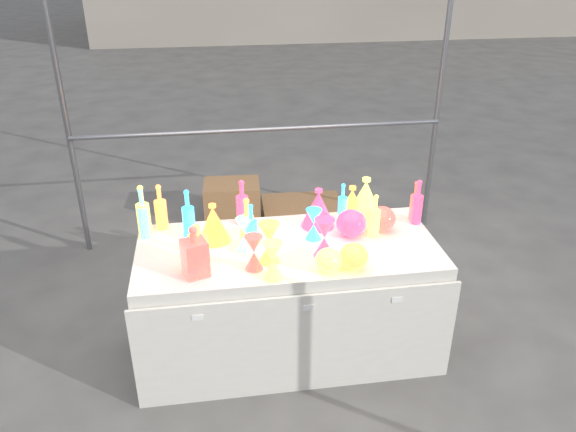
{
  "coord_description": "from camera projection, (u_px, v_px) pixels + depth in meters",
  "views": [
    {
      "loc": [
        -0.43,
        -2.88,
        2.43
      ],
      "look_at": [
        0.0,
        0.0,
        0.95
      ],
      "focal_mm": 35.0,
      "sensor_mm": 36.0,
      "label": 1
    }
  ],
  "objects": [
    {
      "name": "decanter_0",
      "position": [
        197.0,
        246.0,
        3.08
      ],
      "size": [
        0.12,
        0.12,
        0.27
      ],
      "primitive_type": null,
      "rotation": [
        0.0,
        0.0,
        -0.11
      ],
      "color": "#C51243",
      "rests_on": "display_table"
    },
    {
      "name": "globe_1",
      "position": [
        329.0,
        261.0,
        3.08
      ],
      "size": [
        0.18,
        0.18,
        0.12
      ],
      "primitive_type": null,
      "rotation": [
        0.0,
        0.0,
        -0.19
      ],
      "color": "#126775",
      "rests_on": "display_table"
    },
    {
      "name": "lampshade_0",
      "position": [
        213.0,
        223.0,
        3.36
      ],
      "size": [
        0.25,
        0.25,
        0.24
      ],
      "primitive_type": null,
      "rotation": [
        0.0,
        0.0,
        -0.28
      ],
      "color": "#F7FA34",
      "rests_on": "display_table"
    },
    {
      "name": "globe_2",
      "position": [
        382.0,
        220.0,
        3.5
      ],
      "size": [
        0.2,
        0.2,
        0.14
      ],
      "primitive_type": null,
      "rotation": [
        0.0,
        0.0,
        0.15
      ],
      "color": "orange",
      "rests_on": "display_table"
    },
    {
      "name": "bottle_10",
      "position": [
        418.0,
        202.0,
        3.56
      ],
      "size": [
        0.09,
        0.09,
        0.3
      ],
      "primitive_type": null,
      "rotation": [
        0.0,
        0.0,
        -0.35
      ],
      "color": "blue",
      "rests_on": "display_table"
    },
    {
      "name": "lampshade_2",
      "position": [
        318.0,
        208.0,
        3.53
      ],
      "size": [
        0.22,
        0.22,
        0.25
      ],
      "primitive_type": null,
      "rotation": [
        0.0,
        0.0,
        0.02
      ],
      "color": "blue",
      "rests_on": "display_table"
    },
    {
      "name": "bottle_4",
      "position": [
        143.0,
        211.0,
        3.39
      ],
      "size": [
        0.09,
        0.09,
        0.34
      ],
      "primitive_type": null,
      "rotation": [
        0.0,
        0.0,
        0.14
      ],
      "color": "#126775",
      "rests_on": "display_table"
    },
    {
      "name": "hourglass_3",
      "position": [
        245.0,
        234.0,
        3.28
      ],
      "size": [
        0.1,
        0.1,
        0.2
      ],
      "primitive_type": null,
      "rotation": [
        0.0,
        0.0,
        0.0
      ],
      "color": "#B52460",
      "rests_on": "display_table"
    },
    {
      "name": "bottle_11",
      "position": [
        375.0,
        216.0,
        3.4
      ],
      "size": [
        0.07,
        0.07,
        0.28
      ],
      "primitive_type": null,
      "rotation": [
        0.0,
        0.0,
        -0.1
      ],
      "color": "#126775",
      "rests_on": "display_table"
    },
    {
      "name": "lampshade_1",
      "position": [
        352.0,
        203.0,
        3.61
      ],
      "size": [
        0.25,
        0.25,
        0.24
      ],
      "primitive_type": null,
      "rotation": [
        0.0,
        0.0,
        -0.33
      ],
      "color": "#F7FA34",
      "rests_on": "display_table"
    },
    {
      "name": "bottle_1",
      "position": [
        188.0,
        214.0,
        3.38
      ],
      "size": [
        0.09,
        0.09,
        0.32
      ],
      "primitive_type": null,
      "rotation": [
        0.0,
        0.0,
        -0.31
      ],
      "color": "green",
      "rests_on": "display_table"
    },
    {
      "name": "display_table",
      "position": [
        288.0,
        298.0,
        3.52
      ],
      "size": [
        1.84,
        0.83,
        0.75
      ],
      "color": "silver",
      "rests_on": "ground"
    },
    {
      "name": "bottle_3",
      "position": [
        242.0,
        202.0,
        3.55
      ],
      "size": [
        0.09,
        0.09,
        0.3
      ],
      "primitive_type": null,
      "rotation": [
        0.0,
        0.0,
        -0.25
      ],
      "color": "blue",
      "rests_on": "display_table"
    },
    {
      "name": "cardboard_box_flat",
      "position": [
        302.0,
        207.0,
        5.48
      ],
      "size": [
        0.79,
        0.58,
        0.07
      ],
      "primitive_type": "cube",
      "rotation": [
        0.0,
        0.0,
        -0.04
      ],
      "color": "#996D45",
      "rests_on": "ground"
    },
    {
      "name": "ground",
      "position": [
        288.0,
        344.0,
        3.69
      ],
      "size": [
        80.0,
        80.0,
        0.0
      ],
      "primitive_type": "plane",
      "color": "slate",
      "rests_on": "ground"
    },
    {
      "name": "bottle_0",
      "position": [
        160.0,
        206.0,
        3.5
      ],
      "size": [
        0.1,
        0.1,
        0.3
      ],
      "primitive_type": null,
      "rotation": [
        0.0,
        0.0,
        -0.39
      ],
      "color": "#C51243",
      "rests_on": "display_table"
    },
    {
      "name": "hourglass_5",
      "position": [
        314.0,
        224.0,
        3.39
      ],
      "size": [
        0.11,
        0.11,
        0.2
      ],
      "primitive_type": null,
      "rotation": [
        0.0,
        0.0,
        -0.1
      ],
      "color": "green",
      "rests_on": "display_table"
    },
    {
      "name": "hourglass_1",
      "position": [
        324.0,
        238.0,
        3.2
      ],
      "size": [
        0.14,
        0.14,
        0.24
      ],
      "primitive_type": null,
      "rotation": [
        0.0,
        0.0,
        0.16
      ],
      "color": "blue",
      "rests_on": "display_table"
    },
    {
      "name": "bottle_6",
      "position": [
        247.0,
        223.0,
        3.28
      ],
      "size": [
        0.11,
        0.11,
        0.32
      ],
      "primitive_type": null,
      "rotation": [
        0.0,
        0.0,
        0.39
      ],
      "color": "#C51243",
      "rests_on": "display_table"
    },
    {
      "name": "hourglass_0",
      "position": [
        254.0,
        253.0,
        3.09
      ],
      "size": [
        0.12,
        0.12,
        0.2
      ],
      "primitive_type": null,
      "rotation": [
        0.0,
        0.0,
        -0.25
      ],
      "color": "orange",
      "rests_on": "display_table"
    },
    {
      "name": "cardboard_box_closed",
      "position": [
        232.0,
        202.0,
        5.22
      ],
      "size": [
        0.53,
        0.4,
        0.37
      ],
      "primitive_type": "cube",
      "rotation": [
        0.0,
        0.0,
        -0.06
      ],
      "color": "#996D45",
      "rests_on": "ground"
    },
    {
      "name": "decanter_1",
      "position": [
        195.0,
        251.0,
        3.01
      ],
      "size": [
        0.16,
        0.16,
        0.3
      ],
      "primitive_type": null,
      "rotation": [
        0.0,
        0.0,
        0.32
      ],
      "color": "orange",
      "rests_on": "display_table"
    },
    {
      "name": "globe_0",
      "position": [
        354.0,
        258.0,
        3.11
      ],
      "size": [
        0.22,
        0.22,
        0.13
      ],
      "primitive_type": null,
      "rotation": [
        0.0,
        0.0,
        -0.41
      ],
      "color": "#C51243",
      "rests_on": "display_table"
    },
    {
      "name": "globe_3",
      "position": [
        351.0,
        225.0,
        3.44
      ],
      "size": [
        0.2,
        0.2,
        0.15
      ],
      "primitive_type": null,
      "rotation": [
        0.0,
        0.0,
        0.07
      ],
      "color": "blue",
      "rests_on": "display_table"
    },
    {
      "name": "bottle_7",
      "position": [
        251.0,
        227.0,
        3.26
      ],
      "size": [
        0.08,
        0.08,
        0.29
      ],
      "primitive_type": null,
      "rotation": [
        0.0,
        0.0,
        0.16
      ],
      "color": "green",
      "rests_on": "display_table"
    },
    {
      "name": "bottle_8",
      "position": [
        343.0,
        202.0,
        3.59
      ],
      "size": [
        0.06,
        0.06,
        0.26
      ],
      "primitive_type": null,
      "rotation": [
        0.0,
        0.0,
        -0.11
      ],
      "color": "green",
      "rests_on": "display_table"
    },
    {
      "name": "bottle_9",
      "position": [
        415.0,
        201.0,
        3.6
      ],
      "size": [
        0.08,
        0.08,
        0.27
      ],
      "primitive_type": null,
      "rotation": [
        0.0,
        0.0,
        0.33
      ],
      "color": "orange",
      "rests_on": "display_table"
    },
    {
      "name": "hourglass_2",
      "position": [
        273.0,
        261.0,
        2.99
      ],
      "size": [
        0.14,
        0.14,
        0.22
      ],
      "primitive_type": null,
      "rotation": [
        0.0,
        0.0,
        0.4
      ],
      "color": "#126775",
      "rests_on": "display_table"
    },
    {
      "name": "hourglass_4",
      "position": [
        269.0,
        243.0,
        3.14
      ],
      "size": [
        0.15,
        0.15,
        0.24
      ],
      "primitive_type": null,
      "rotation": [
        0.0,
        0.0,
        -0.26
      ],
      "color": "#C51243",
      "rests_on": "display_table"
    },
    {
      "name": "lampshade_3",
      "position": [
        365.0,
        199.0,
        3.61
      ],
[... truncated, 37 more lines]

